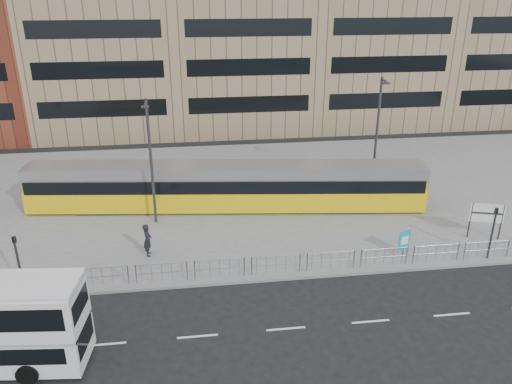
{
  "coord_description": "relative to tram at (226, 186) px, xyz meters",
  "views": [
    {
      "loc": [
        -1.81,
        -22.18,
        14.43
      ],
      "look_at": [
        1.97,
        6.0,
        2.62
      ],
      "focal_mm": 35.0,
      "sensor_mm": 36.0,
      "label": 1
    }
  ],
  "objects": [
    {
      "name": "building_row",
      "position": [
        1.18,
        24.91,
        11.18
      ],
      "size": [
        70.4,
        18.4,
        31.2
      ],
      "color": "brown",
      "rests_on": "ground"
    },
    {
      "name": "station_sign",
      "position": [
        15.13,
        -6.58,
        -0.01
      ],
      "size": [
        1.92,
        0.65,
        2.28
      ],
      "rotation": [
        0.0,
        0.0,
        -0.29
      ],
      "color": "#2D2D30",
      "rests_on": "plaza"
    },
    {
      "name": "ground",
      "position": [
        -0.37,
        -9.36,
        -1.74
      ],
      "size": [
        120.0,
        120.0,
        0.0
      ],
      "primitive_type": "plane",
      "color": "black",
      "rests_on": "ground"
    },
    {
      "name": "tram",
      "position": [
        0.0,
        0.0,
        0.0
      ],
      "size": [
        26.94,
        5.78,
        3.16
      ],
      "rotation": [
        0.0,
        0.0,
        -0.12
      ],
      "color": "yellow",
      "rests_on": "plaza"
    },
    {
      "name": "pedestrian",
      "position": [
        -4.95,
        -5.96,
        -0.62
      ],
      "size": [
        0.49,
        0.72,
        1.94
      ],
      "primitive_type": "imported",
      "rotation": [
        0.0,
        0.0,
        1.6
      ],
      "color": "black",
      "rests_on": "plaza"
    },
    {
      "name": "road_markings",
      "position": [
        0.63,
        -13.36,
        -1.73
      ],
      "size": [
        62.0,
        0.12,
        0.01
      ],
      "primitive_type": "cube",
      "color": "white",
      "rests_on": "ground"
    },
    {
      "name": "ad_panel",
      "position": [
        9.52,
        -7.81,
        -0.71
      ],
      "size": [
        0.78,
        0.32,
        1.5
      ],
      "rotation": [
        0.0,
        0.0,
        0.34
      ],
      "color": "#2D2D30",
      "rests_on": "plaza"
    },
    {
      "name": "traffic_light_west",
      "position": [
        -10.94,
        -8.86,
        0.39
      ],
      "size": [
        0.23,
        0.25,
        3.1
      ],
      "rotation": [
        0.0,
        0.0,
        -0.4
      ],
      "color": "#2D2D30",
      "rests_on": "plaza"
    },
    {
      "name": "lamp_post_east",
      "position": [
        11.03,
        1.61,
        3.03
      ],
      "size": [
        0.45,
        1.04,
        8.48
      ],
      "color": "#2D2D30",
      "rests_on": "plaza"
    },
    {
      "name": "traffic_light_east",
      "position": [
        14.08,
        -8.86,
        0.39
      ],
      "size": [
        0.17,
        0.2,
        3.1
      ],
      "rotation": [
        0.0,
        0.0,
        -0.01
      ],
      "color": "#2D2D30",
      "rests_on": "plaza"
    },
    {
      "name": "kerb",
      "position": [
        -0.37,
        -9.31,
        -1.66
      ],
      "size": [
        64.0,
        0.25,
        0.17
      ],
      "primitive_type": "cube",
      "color": "gray",
      "rests_on": "ground"
    },
    {
      "name": "plaza",
      "position": [
        -0.37,
        2.64,
        -1.66
      ],
      "size": [
        64.0,
        24.0,
        0.15
      ],
      "primitive_type": "cube",
      "color": "slate",
      "rests_on": "ground"
    },
    {
      "name": "lamp_post_west",
      "position": [
        -4.75,
        -1.68,
        2.83
      ],
      "size": [
        0.45,
        1.04,
        8.1
      ],
      "color": "#2D2D30",
      "rests_on": "plaza"
    },
    {
      "name": "pedestrian_barrier",
      "position": [
        1.63,
        -8.86,
        -0.75
      ],
      "size": [
        32.07,
        0.07,
        1.1
      ],
      "color": "gray",
      "rests_on": "plaza"
    }
  ]
}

